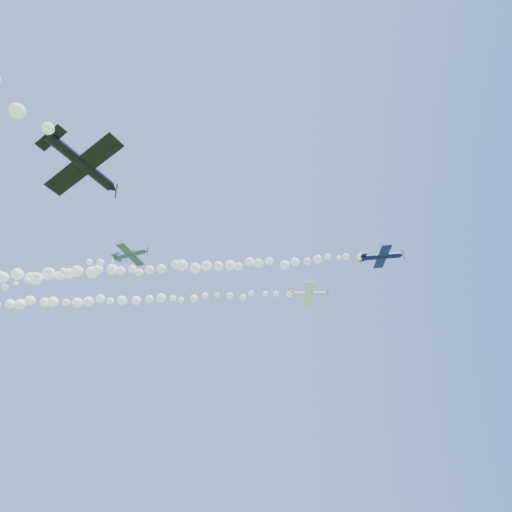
{
  "coord_description": "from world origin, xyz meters",
  "views": [
    {
      "loc": [
        4.59,
        -53.22,
        2.0
      ],
      "look_at": [
        4.7,
        -5.69,
        44.8
      ],
      "focal_mm": 30.0,
      "sensor_mm": 36.0,
      "label": 1
    }
  ],
  "objects_px": {
    "plane_white": "(309,294)",
    "plane_black": "(83,164)",
    "plane_navy": "(382,256)",
    "plane_grey": "(131,255)"
  },
  "relations": [
    {
      "from": "plane_white",
      "to": "plane_black",
      "type": "distance_m",
      "value": 57.26
    },
    {
      "from": "plane_navy",
      "to": "plane_black",
      "type": "xyz_separation_m",
      "value": [
        -35.7,
        -28.93,
        -15.18
      ]
    },
    {
      "from": "plane_grey",
      "to": "plane_navy",
      "type": "bearing_deg",
      "value": 20.91
    },
    {
      "from": "plane_white",
      "to": "plane_grey",
      "type": "distance_m",
      "value": 36.96
    },
    {
      "from": "plane_white",
      "to": "plane_navy",
      "type": "bearing_deg",
      "value": -58.5
    },
    {
      "from": "plane_navy",
      "to": "plane_black",
      "type": "relative_size",
      "value": 0.98
    },
    {
      "from": "plane_black",
      "to": "plane_navy",
      "type": "bearing_deg",
      "value": -17.03
    },
    {
      "from": "plane_white",
      "to": "plane_navy",
      "type": "xyz_separation_m",
      "value": [
        9.77,
        -17.65,
        -5.7
      ]
    },
    {
      "from": "plane_grey",
      "to": "plane_black",
      "type": "xyz_separation_m",
      "value": [
        4.12,
        -26.46,
        -13.26
      ]
    },
    {
      "from": "plane_white",
      "to": "plane_grey",
      "type": "xyz_separation_m",
      "value": [
        -30.05,
        -20.13,
        -7.62
      ]
    }
  ]
}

